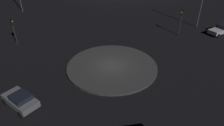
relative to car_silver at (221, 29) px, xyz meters
The scene contains 6 objects.
ground_plane 21.33m from the car_silver, behind, with size 117.70×117.70×0.00m, color black.
roundabout_island 21.32m from the car_silver, behind, with size 11.41×11.41×0.25m, color #383838.
car_silver is the anchor object (origin of this frame).
car_grey 32.52m from the car_silver, behind, with size 3.13×4.26×1.39m.
traffic_light_northwest 33.30m from the car_silver, 156.04° to the left, with size 0.37×0.40×4.16m.
traffic_light_east 7.67m from the car_silver, 153.83° to the left, with size 0.38×0.34×4.38m.
Camera 1 is at (-11.52, -19.00, 14.17)m, focal length 33.23 mm.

